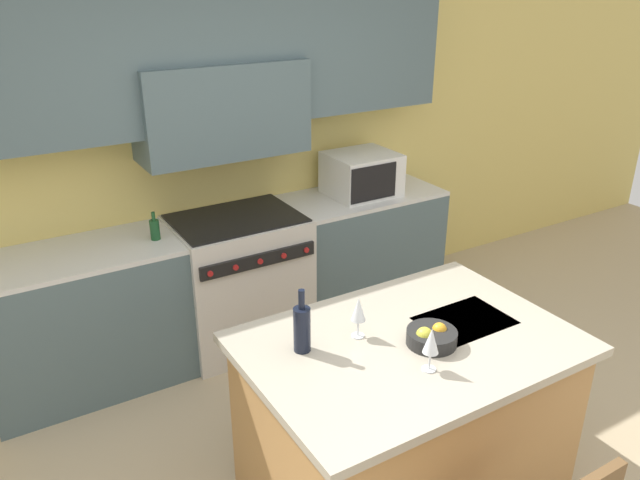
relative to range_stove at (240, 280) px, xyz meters
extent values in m
cube|color=#DBC166|center=(0.00, 0.36, 0.87)|extent=(10.00, 0.06, 2.70)
cube|color=#4C6066|center=(0.00, 0.16, 1.50)|extent=(3.28, 0.34, 0.85)
cube|color=#4C6066|center=(0.00, 0.13, 1.17)|extent=(1.10, 0.40, 0.60)
cube|color=#4C6066|center=(-1.04, 0.02, -0.03)|extent=(1.20, 0.62, 0.89)
cube|color=silver|center=(-1.04, 0.02, 0.43)|extent=(1.20, 0.62, 0.03)
cube|color=#4C6066|center=(1.04, 0.02, -0.03)|extent=(1.20, 0.62, 0.89)
cube|color=silver|center=(1.04, 0.02, 0.43)|extent=(1.20, 0.62, 0.03)
cube|color=beige|center=(0.00, 0.00, -0.01)|extent=(0.87, 0.66, 0.94)
cube|color=black|center=(0.00, 0.00, 0.47)|extent=(0.83, 0.61, 0.01)
cube|color=black|center=(0.00, -0.34, 0.29)|extent=(0.80, 0.02, 0.09)
cylinder|color=#B21E1E|center=(-0.34, -0.35, 0.29)|extent=(0.04, 0.02, 0.04)
cylinder|color=#B21E1E|center=(-0.17, -0.35, 0.29)|extent=(0.04, 0.02, 0.04)
cylinder|color=#B21E1E|center=(0.00, -0.35, 0.29)|extent=(0.04, 0.02, 0.04)
cylinder|color=#B21E1E|center=(0.17, -0.35, 0.29)|extent=(0.04, 0.02, 0.04)
cylinder|color=#B21E1E|center=(0.34, -0.35, 0.29)|extent=(0.04, 0.02, 0.04)
cube|color=silver|center=(1.03, 0.02, 0.61)|extent=(0.49, 0.43, 0.31)
cube|color=black|center=(0.99, -0.20, 0.61)|extent=(0.38, 0.01, 0.26)
cube|color=#B7844C|center=(0.11, -1.73, -0.05)|extent=(1.43, 0.97, 0.85)
cube|color=#B2A893|center=(0.11, -1.73, 0.40)|extent=(1.52, 1.06, 0.04)
cube|color=#2D2D30|center=(0.45, -1.73, 0.42)|extent=(0.44, 0.32, 0.01)
cylinder|color=#B2B2B7|center=(0.45, -1.54, 0.42)|extent=(0.02, 0.02, 0.00)
cylinder|color=black|center=(-0.36, -1.54, 0.53)|extent=(0.08, 0.08, 0.21)
cylinder|color=black|center=(-0.36, -1.54, 0.68)|extent=(0.03, 0.03, 0.09)
cylinder|color=white|center=(0.03, -1.95, 0.43)|extent=(0.06, 0.06, 0.01)
cylinder|color=white|center=(0.03, -1.95, 0.47)|extent=(0.01, 0.01, 0.08)
cone|color=white|center=(0.03, -1.95, 0.57)|extent=(0.07, 0.07, 0.12)
cylinder|color=white|center=(-0.08, -1.57, 0.43)|extent=(0.06, 0.06, 0.01)
cylinder|color=white|center=(-0.08, -1.57, 0.47)|extent=(0.01, 0.01, 0.08)
cone|color=white|center=(-0.08, -1.57, 0.57)|extent=(0.07, 0.07, 0.12)
cylinder|color=black|center=(0.18, -1.80, 0.46)|extent=(0.23, 0.23, 0.07)
sphere|color=gold|center=(0.13, -1.80, 0.48)|extent=(0.08, 0.08, 0.08)
sphere|color=gold|center=(0.22, -1.80, 0.48)|extent=(0.07, 0.07, 0.07)
cylinder|color=#194723|center=(-0.56, -0.02, 0.51)|extent=(0.06, 0.06, 0.13)
cylinder|color=#194723|center=(-0.56, -0.02, 0.60)|extent=(0.02, 0.02, 0.05)
camera|label=1|loc=(-1.51, -3.62, 2.01)|focal=35.00mm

